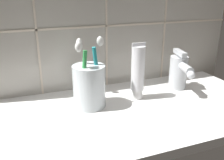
# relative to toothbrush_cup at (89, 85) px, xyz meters

# --- Properties ---
(sink_counter) EXTENTS (0.71, 0.33, 0.02)m
(sink_counter) POSITION_rel_toothbrush_cup_xyz_m (0.06, -0.05, -0.06)
(sink_counter) COLOR white
(sink_counter) RESTS_ON ground
(tile_wall_backsplash) EXTENTS (0.81, 0.02, 0.49)m
(tile_wall_backsplash) POSITION_rel_toothbrush_cup_xyz_m (0.07, 0.12, 0.17)
(tile_wall_backsplash) COLOR #B7B2A8
(tile_wall_backsplash) RESTS_ON ground
(toothbrush_cup) EXTENTS (0.08, 0.12, 0.16)m
(toothbrush_cup) POSITION_rel_toothbrush_cup_xyz_m (0.00, 0.00, 0.00)
(toothbrush_cup) COLOR silver
(toothbrush_cup) RESTS_ON sink_counter
(toothpaste_tube) EXTENTS (0.03, 0.03, 0.14)m
(toothpaste_tube) POSITION_rel_toothbrush_cup_xyz_m (0.12, -0.00, 0.02)
(toothpaste_tube) COLOR white
(toothpaste_tube) RESTS_ON sink_counter
(sink_faucet) EXTENTS (0.05, 0.11, 0.10)m
(sink_faucet) POSITION_rel_toothbrush_cup_xyz_m (0.26, 0.02, -0.00)
(sink_faucet) COLOR silver
(sink_faucet) RESTS_ON sink_counter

